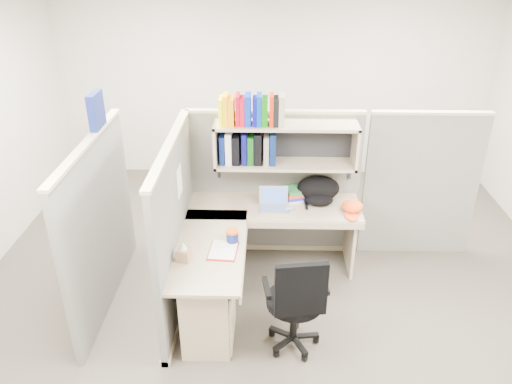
{
  "coord_description": "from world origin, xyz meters",
  "views": [
    {
      "loc": [
        -0.07,
        -3.87,
        3.16
      ],
      "look_at": [
        -0.18,
        0.25,
        1.05
      ],
      "focal_mm": 35.0,
      "sensor_mm": 36.0,
      "label": 1
    }
  ],
  "objects_px": {
    "snack_canister": "(232,236)",
    "task_chair": "(295,316)",
    "desk": "(229,280)",
    "backpack": "(319,191)",
    "laptop": "(274,200)"
  },
  "relations": [
    {
      "from": "backpack",
      "to": "task_chair",
      "type": "bearing_deg",
      "value": -88.42
    },
    {
      "from": "desk",
      "to": "laptop",
      "type": "bearing_deg",
      "value": 62.95
    },
    {
      "from": "backpack",
      "to": "task_chair",
      "type": "xyz_separation_m",
      "value": [
        -0.28,
        -1.32,
        -0.51
      ]
    },
    {
      "from": "task_chair",
      "to": "laptop",
      "type": "bearing_deg",
      "value": 98.64
    },
    {
      "from": "desk",
      "to": "laptop",
      "type": "distance_m",
      "value": 0.97
    },
    {
      "from": "snack_canister",
      "to": "desk",
      "type": "bearing_deg",
      "value": -98.74
    },
    {
      "from": "desk",
      "to": "backpack",
      "type": "height_order",
      "value": "backpack"
    },
    {
      "from": "snack_canister",
      "to": "task_chair",
      "type": "relative_size",
      "value": 0.11
    },
    {
      "from": "desk",
      "to": "snack_canister",
      "type": "distance_m",
      "value": 0.39
    },
    {
      "from": "snack_canister",
      "to": "laptop",
      "type": "bearing_deg",
      "value": 58.37
    },
    {
      "from": "snack_canister",
      "to": "task_chair",
      "type": "height_order",
      "value": "task_chair"
    },
    {
      "from": "backpack",
      "to": "snack_canister",
      "type": "relative_size",
      "value": 3.82
    },
    {
      "from": "task_chair",
      "to": "desk",
      "type": "bearing_deg",
      "value": 147.6
    },
    {
      "from": "desk",
      "to": "task_chair",
      "type": "bearing_deg",
      "value": -32.4
    },
    {
      "from": "desk",
      "to": "backpack",
      "type": "relative_size",
      "value": 4.01
    }
  ]
}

